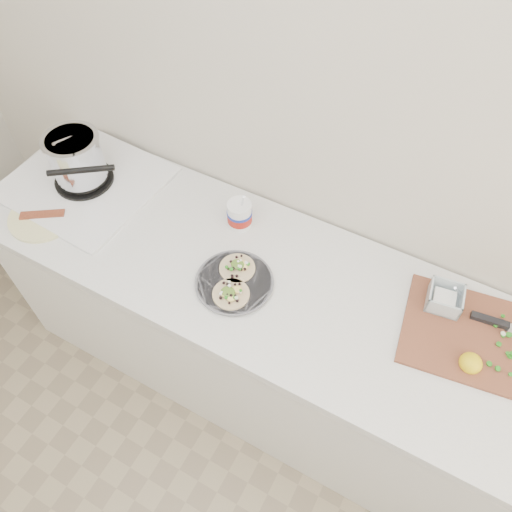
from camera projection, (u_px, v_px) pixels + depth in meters
The scene contains 6 objects.
counter at pixel (279, 341), 2.07m from camera, with size 2.44×0.66×0.90m.
stove at pixel (80, 166), 1.93m from camera, with size 0.60×0.56×0.27m.
taco_plate at pixel (234, 281), 1.69m from camera, with size 0.27×0.27×0.04m.
tub at pixel (240, 213), 1.82m from camera, with size 0.09×0.09×0.21m.
cutboard at pixel (481, 333), 1.57m from camera, with size 0.54×0.41×0.08m.
bacon_plate at pixel (43, 216), 1.88m from camera, with size 0.26×0.26×0.02m.
Camera 1 is at (0.38, 0.53, 2.32)m, focal length 35.00 mm.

